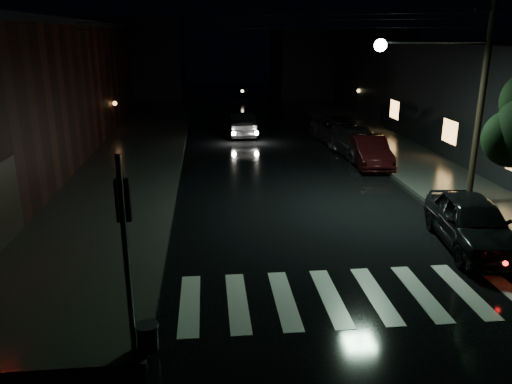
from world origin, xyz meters
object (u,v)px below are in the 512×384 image
object	(u,v)px
parked_car_a	(472,222)
parked_car_c	(356,142)
parked_car_b	(369,151)
oncoming_car	(241,124)
parked_car_d	(342,131)

from	to	relation	value
parked_car_a	parked_car_c	size ratio (longest dim) A/B	0.91
parked_car_b	oncoming_car	world-z (taller)	oncoming_car
parked_car_d	oncoming_car	distance (m)	6.76
parked_car_c	parked_car_d	bearing A→B (deg)	84.36
parked_car_d	parked_car_c	bearing A→B (deg)	-96.29
parked_car_a	parked_car_b	xyz separation A→B (m)	(0.00, 10.28, -0.06)
parked_car_c	oncoming_car	distance (m)	8.71
parked_car_b	oncoming_car	bearing A→B (deg)	129.60
parked_car_a	parked_car_b	size ratio (longest dim) A/B	1.05
parked_car_c	parked_car_d	xyz separation A→B (m)	(0.00, 3.17, 0.02)
parked_car_a	parked_car_c	distance (m)	12.56
parked_car_b	oncoming_car	xyz separation A→B (m)	(-5.97, 8.63, 0.02)
parked_car_a	oncoming_car	world-z (taller)	parked_car_a
parked_car_a	parked_car_c	bearing A→B (deg)	97.71
parked_car_a	parked_car_b	bearing A→B (deg)	97.71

